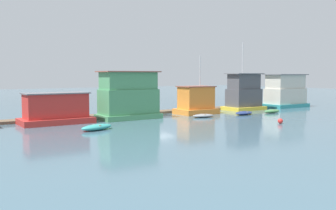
{
  "coord_description": "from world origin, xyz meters",
  "views": [
    {
      "loc": [
        -24.51,
        -37.62,
        4.97
      ],
      "look_at": [
        0.0,
        -1.0,
        1.4
      ],
      "focal_mm": 40.0,
      "sensor_mm": 36.0,
      "label": 1
    }
  ],
  "objects_px": {
    "houseboat_red": "(56,109)",
    "dinghy_green": "(272,111)",
    "houseboat_yellow": "(244,93)",
    "houseboat_teal": "(285,92)",
    "dinghy_grey": "(203,116)",
    "dinghy_teal": "(97,127)",
    "houseboat_orange": "(196,101)",
    "houseboat_green": "(129,96)",
    "dinghy_navy": "(244,113)",
    "buoy_red": "(280,121)"
  },
  "relations": [
    {
      "from": "houseboat_orange",
      "to": "dinghy_teal",
      "type": "relative_size",
      "value": 2.12
    },
    {
      "from": "dinghy_teal",
      "to": "houseboat_orange",
      "type": "bearing_deg",
      "value": 20.86
    },
    {
      "from": "houseboat_green",
      "to": "houseboat_yellow",
      "type": "relative_size",
      "value": 0.72
    },
    {
      "from": "houseboat_teal",
      "to": "dinghy_navy",
      "type": "relative_size",
      "value": 2.32
    },
    {
      "from": "buoy_red",
      "to": "houseboat_yellow",
      "type": "bearing_deg",
      "value": 58.93
    },
    {
      "from": "houseboat_teal",
      "to": "dinghy_grey",
      "type": "distance_m",
      "value": 19.88
    },
    {
      "from": "dinghy_grey",
      "to": "buoy_red",
      "type": "height_order",
      "value": "buoy_red"
    },
    {
      "from": "houseboat_red",
      "to": "houseboat_orange",
      "type": "relative_size",
      "value": 0.97
    },
    {
      "from": "houseboat_yellow",
      "to": "dinghy_navy",
      "type": "bearing_deg",
      "value": -134.76
    },
    {
      "from": "houseboat_teal",
      "to": "houseboat_red",
      "type": "bearing_deg",
      "value": 179.79
    },
    {
      "from": "houseboat_orange",
      "to": "houseboat_teal",
      "type": "distance_m",
      "value": 17.68
    },
    {
      "from": "houseboat_green",
      "to": "houseboat_teal",
      "type": "bearing_deg",
      "value": 0.53
    },
    {
      "from": "houseboat_orange",
      "to": "buoy_red",
      "type": "relative_size",
      "value": 14.13
    },
    {
      "from": "dinghy_navy",
      "to": "dinghy_green",
      "type": "height_order",
      "value": "dinghy_green"
    },
    {
      "from": "dinghy_navy",
      "to": "houseboat_green",
      "type": "bearing_deg",
      "value": 163.05
    },
    {
      "from": "dinghy_teal",
      "to": "buoy_red",
      "type": "height_order",
      "value": "dinghy_teal"
    },
    {
      "from": "houseboat_yellow",
      "to": "dinghy_green",
      "type": "bearing_deg",
      "value": -91.35
    },
    {
      "from": "dinghy_navy",
      "to": "buoy_red",
      "type": "distance_m",
      "value": 8.67
    },
    {
      "from": "houseboat_orange",
      "to": "dinghy_green",
      "type": "relative_size",
      "value": 2.71
    },
    {
      "from": "houseboat_red",
      "to": "dinghy_green",
      "type": "relative_size",
      "value": 2.63
    },
    {
      "from": "houseboat_green",
      "to": "dinghy_green",
      "type": "xyz_separation_m",
      "value": [
        18.53,
        -4.7,
        -2.3
      ]
    },
    {
      "from": "houseboat_green",
      "to": "houseboat_teal",
      "type": "xyz_separation_m",
      "value": [
        27.26,
        0.25,
        -0.17
      ]
    },
    {
      "from": "dinghy_teal",
      "to": "houseboat_red",
      "type": "bearing_deg",
      "value": 103.67
    },
    {
      "from": "dinghy_teal",
      "to": "dinghy_green",
      "type": "relative_size",
      "value": 1.28
    },
    {
      "from": "houseboat_yellow",
      "to": "houseboat_red",
      "type": "bearing_deg",
      "value": -179.67
    },
    {
      "from": "dinghy_navy",
      "to": "dinghy_grey",
      "type": "bearing_deg",
      "value": 174.16
    },
    {
      "from": "houseboat_teal",
      "to": "dinghy_grey",
      "type": "relative_size",
      "value": 2.42
    },
    {
      "from": "houseboat_green",
      "to": "houseboat_orange",
      "type": "relative_size",
      "value": 0.93
    },
    {
      "from": "houseboat_yellow",
      "to": "houseboat_orange",
      "type": "bearing_deg",
      "value": -176.09
    },
    {
      "from": "houseboat_red",
      "to": "dinghy_green",
      "type": "height_order",
      "value": "houseboat_red"
    },
    {
      "from": "houseboat_yellow",
      "to": "buoy_red",
      "type": "height_order",
      "value": "houseboat_yellow"
    },
    {
      "from": "houseboat_green",
      "to": "dinghy_navy",
      "type": "height_order",
      "value": "houseboat_green"
    },
    {
      "from": "houseboat_red",
      "to": "houseboat_green",
      "type": "height_order",
      "value": "houseboat_green"
    },
    {
      "from": "houseboat_teal",
      "to": "buoy_red",
      "type": "distance_m",
      "value": 20.78
    },
    {
      "from": "dinghy_green",
      "to": "houseboat_teal",
      "type": "bearing_deg",
      "value": 29.58
    },
    {
      "from": "houseboat_teal",
      "to": "dinghy_teal",
      "type": "bearing_deg",
      "value": -169.14
    },
    {
      "from": "houseboat_orange",
      "to": "dinghy_teal",
      "type": "distance_m",
      "value": 17.3
    },
    {
      "from": "houseboat_red",
      "to": "dinghy_green",
      "type": "xyz_separation_m",
      "value": [
        26.66,
        -5.08,
        -1.21
      ]
    },
    {
      "from": "dinghy_teal",
      "to": "buoy_red",
      "type": "distance_m",
      "value": 18.45
    },
    {
      "from": "houseboat_green",
      "to": "buoy_red",
      "type": "bearing_deg",
      "value": -48.65
    },
    {
      "from": "houseboat_red",
      "to": "houseboat_yellow",
      "type": "distance_m",
      "value": 26.8
    },
    {
      "from": "houseboat_red",
      "to": "houseboat_yellow",
      "type": "xyz_separation_m",
      "value": [
        26.78,
        0.15,
        0.89
      ]
    },
    {
      "from": "buoy_red",
      "to": "dinghy_navy",
      "type": "bearing_deg",
      "value": 69.51
    },
    {
      "from": "dinghy_grey",
      "to": "buoy_red",
      "type": "distance_m",
      "value": 9.24
    },
    {
      "from": "dinghy_green",
      "to": "houseboat_green",
      "type": "bearing_deg",
      "value": 165.77
    },
    {
      "from": "houseboat_red",
      "to": "dinghy_teal",
      "type": "xyz_separation_m",
      "value": [
        1.61,
        -6.61,
        -1.18
      ]
    },
    {
      "from": "houseboat_teal",
      "to": "buoy_red",
      "type": "xyz_separation_m",
      "value": [
        -16.37,
        -12.62,
        -2.1
      ]
    },
    {
      "from": "houseboat_green",
      "to": "buoy_red",
      "type": "relative_size",
      "value": 13.15
    },
    {
      "from": "buoy_red",
      "to": "dinghy_grey",
      "type": "bearing_deg",
      "value": 108.99
    },
    {
      "from": "houseboat_red",
      "to": "houseboat_orange",
      "type": "xyz_separation_m",
      "value": [
        17.72,
        -0.46,
        0.18
      ]
    }
  ]
}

